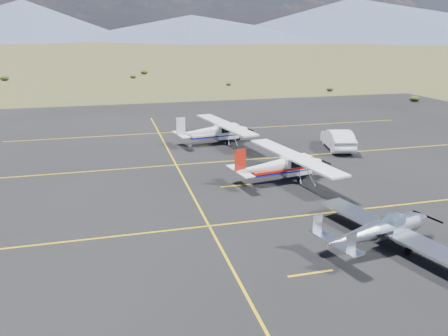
{
  "coord_description": "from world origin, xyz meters",
  "views": [
    {
      "loc": [
        -10.4,
        -17.8,
        9.44
      ],
      "look_at": [
        -4.05,
        6.45,
        1.6
      ],
      "focal_mm": 35.0,
      "sensor_mm": 36.0,
      "label": 1
    }
  ],
  "objects_px": {
    "aircraft_cessna": "(281,165)",
    "aircraft_plain": "(214,131)",
    "aircraft_low_wing": "(383,230)",
    "sedan": "(338,139)"
  },
  "relations": [
    {
      "from": "aircraft_cessna",
      "to": "aircraft_plain",
      "type": "xyz_separation_m",
      "value": [
        -1.87,
        11.0,
        0.03
      ]
    },
    {
      "from": "aircraft_low_wing",
      "to": "sedan",
      "type": "distance_m",
      "value": 17.71
    },
    {
      "from": "aircraft_low_wing",
      "to": "aircraft_cessna",
      "type": "height_order",
      "value": "aircraft_cessna"
    },
    {
      "from": "aircraft_low_wing",
      "to": "sedan",
      "type": "bearing_deg",
      "value": 53.74
    },
    {
      "from": "aircraft_cessna",
      "to": "sedan",
      "type": "bearing_deg",
      "value": 30.34
    },
    {
      "from": "aircraft_cessna",
      "to": "aircraft_plain",
      "type": "height_order",
      "value": "aircraft_plain"
    },
    {
      "from": "aircraft_cessna",
      "to": "sedan",
      "type": "xyz_separation_m",
      "value": [
        7.67,
        6.46,
        -0.25
      ]
    },
    {
      "from": "aircraft_plain",
      "to": "sedan",
      "type": "relative_size",
      "value": 1.97
    },
    {
      "from": "aircraft_low_wing",
      "to": "aircraft_plain",
      "type": "distance_m",
      "value": 21.12
    },
    {
      "from": "aircraft_low_wing",
      "to": "aircraft_cessna",
      "type": "bearing_deg",
      "value": 81.51
    }
  ]
}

